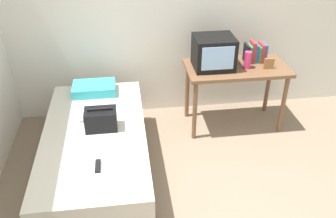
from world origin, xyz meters
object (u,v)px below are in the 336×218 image
at_px(tv, 214,52).
at_px(book_row, 255,53).
at_px(handbag, 101,119).
at_px(bed, 97,154).
at_px(pillow, 94,88).
at_px(picture_frame, 269,64).
at_px(water_bottle, 248,60).
at_px(desk, 236,74).
at_px(remote_silver, 82,118).
at_px(magazine, 77,160).
at_px(remote_dark, 98,166).

xyz_separation_m(tv, book_row, (0.52, 0.10, -0.07)).
bearing_deg(handbag, bed, -148.24).
bearing_deg(pillow, picture_frame, -3.65).
bearing_deg(water_bottle, pillow, 177.53).
xyz_separation_m(desk, remote_silver, (-1.73, -0.51, -0.12)).
height_order(handbag, remote_silver, handbag).
xyz_separation_m(tv, pillow, (-1.34, 0.01, -0.36)).
bearing_deg(picture_frame, handbag, -162.19).
relative_size(water_bottle, remote_silver, 1.35).
bearing_deg(desk, magazine, -146.04).
distance_m(magazine, remote_dark, 0.21).
distance_m(desk, book_row, 0.34).
height_order(book_row, handbag, book_row).
xyz_separation_m(tv, handbag, (-1.25, -0.72, -0.31)).
relative_size(magazine, remote_dark, 1.86).
bearing_deg(tv, remote_dark, -134.55).
bearing_deg(tv, handbag, -150.13).
bearing_deg(remote_dark, water_bottle, 36.55).
height_order(bed, picture_frame, picture_frame).
xyz_separation_m(tv, magazine, (-1.45, -1.18, -0.41)).
bearing_deg(tv, water_bottle, -10.37).
bearing_deg(picture_frame, water_bottle, 167.91).
xyz_separation_m(desk, tv, (-0.28, 0.02, 0.28)).
height_order(desk, handbag, desk).
bearing_deg(magazine, tv, 39.20).
distance_m(tv, remote_dark, 1.85).
bearing_deg(magazine, remote_silver, 89.98).
height_order(tv, water_bottle, tv).
relative_size(book_row, remote_dark, 1.57).
height_order(book_row, magazine, book_row).
bearing_deg(picture_frame, book_row, 112.92).
bearing_deg(desk, pillow, 179.19).
distance_m(water_bottle, remote_dark, 2.07).
relative_size(water_bottle, handbag, 0.65).
distance_m(desk, handbag, 1.68).
bearing_deg(picture_frame, remote_dark, -148.13).
bearing_deg(remote_silver, desk, 16.48).
distance_m(picture_frame, remote_dark, 2.23).
relative_size(tv, pillow, 0.94).
relative_size(desk, pillow, 2.47).
bearing_deg(picture_frame, tv, 168.97).
height_order(bed, remote_silver, remote_silver).
bearing_deg(remote_dark, book_row, 37.71).
relative_size(bed, book_row, 8.18).
xyz_separation_m(desk, pillow, (-1.62, 0.02, -0.08)).
bearing_deg(pillow, remote_dark, -86.65).
distance_m(water_bottle, magazine, 2.16).
relative_size(water_bottle, book_row, 0.79).
relative_size(pillow, magazine, 1.62).
height_order(water_bottle, magazine, water_bottle).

